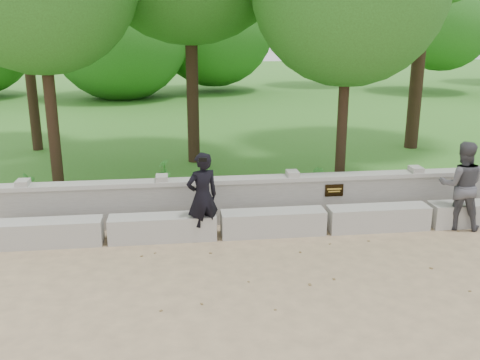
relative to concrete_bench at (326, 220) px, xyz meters
name	(u,v)px	position (x,y,z in m)	size (l,w,h in m)	color
ground	(360,277)	(0.00, -1.90, -0.22)	(80.00, 80.00, 0.00)	tan
lawn	(242,118)	(0.00, 12.10, -0.10)	(40.00, 22.00, 0.25)	#3D7322
concrete_bench	(326,220)	(0.00, 0.00, 0.00)	(11.90, 0.45, 0.45)	#B4B2AA
parapet_wall	(317,196)	(0.00, 0.70, 0.24)	(12.50, 0.35, 0.90)	#A9A79F
man_main	(202,197)	(-2.29, -0.10, 0.58)	(0.68, 0.64, 1.61)	black
visitor_left	(461,185)	(2.53, -0.10, 0.61)	(0.97, 0.87, 1.67)	#48484E
shrub_a	(29,190)	(-5.60, 1.40, 0.36)	(0.36, 0.24, 0.68)	#35852D
shrub_b	(317,182)	(0.19, 1.40, 0.32)	(0.33, 0.26, 0.59)	#35852D
shrub_d	(164,171)	(-3.00, 2.82, 0.29)	(0.30, 0.27, 0.53)	#35852D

